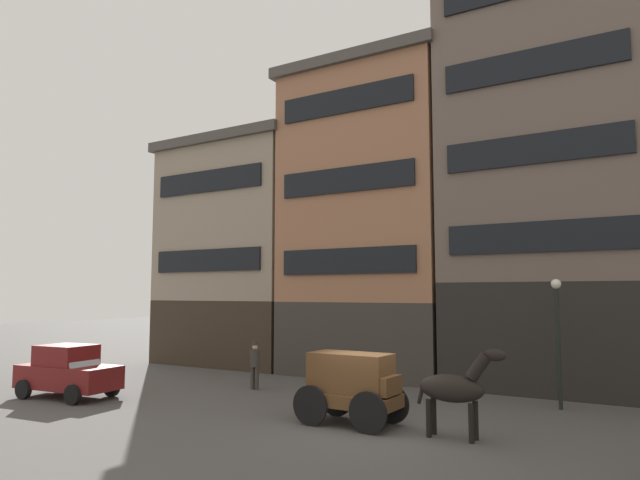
{
  "coord_description": "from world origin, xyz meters",
  "views": [
    {
      "loc": [
        6.98,
        -14.13,
        3.67
      ],
      "look_at": [
        -2.66,
        1.93,
        5.44
      ],
      "focal_mm": 31.48,
      "sensor_mm": 36.0,
      "label": 1
    }
  ],
  "objects": [
    {
      "name": "sedan_dark",
      "position": [
        -11.01,
        -1.46,
        0.91
      ],
      "size": [
        3.84,
        2.15,
        1.83
      ],
      "color": "maroon",
      "rests_on": "ground_plane"
    },
    {
      "name": "streetlamp_curbside",
      "position": [
        4.18,
        5.31,
        2.67
      ],
      "size": [
        0.32,
        0.32,
        4.12
      ],
      "color": "black",
      "rests_on": "ground_plane"
    },
    {
      "name": "building_far_left",
      "position": [
        -12.18,
        9.62,
        5.93
      ],
      "size": [
        8.4,
        6.02,
        11.78
      ],
      "color": "#33281E",
      "rests_on": "ground_plane"
    },
    {
      "name": "pedestrian_officer",
      "position": [
        -6.4,
        3.29,
        0.98
      ],
      "size": [
        0.49,
        0.49,
        1.79
      ],
      "color": "#38332D",
      "rests_on": "ground_plane"
    },
    {
      "name": "draft_horse",
      "position": [
        2.45,
        0.08,
        1.27
      ],
      "size": [
        2.35,
        0.63,
        2.3
      ],
      "color": "black",
      "rests_on": "ground_plane"
    },
    {
      "name": "cargo_wagon",
      "position": [
        -0.5,
        0.09,
        1.15
      ],
      "size": [
        2.93,
        1.55,
        1.98
      ],
      "color": "brown",
      "rests_on": "ground_plane"
    },
    {
      "name": "ground_plane",
      "position": [
        0.0,
        0.0,
        0.0
      ],
      "size": [
        120.0,
        120.0,
        0.0
      ],
      "primitive_type": "plane",
      "color": "#4C4947"
    },
    {
      "name": "building_center_right",
      "position": [
        3.41,
        9.61,
        8.69
      ],
      "size": [
        8.12,
        6.02,
        17.3
      ],
      "color": "black",
      "rests_on": "ground_plane"
    },
    {
      "name": "building_center_left",
      "position": [
        -4.31,
        9.62,
        7.19
      ],
      "size": [
        8.03,
        6.02,
        14.28
      ],
      "color": "#38332D",
      "rests_on": "ground_plane"
    }
  ]
}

